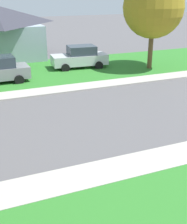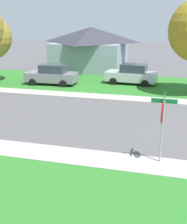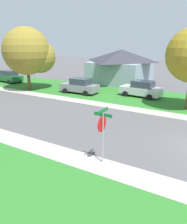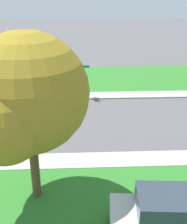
% 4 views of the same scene
% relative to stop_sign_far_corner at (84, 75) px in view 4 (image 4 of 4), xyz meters
% --- Properties ---
extents(ground_plane, '(120.00, 120.00, 0.00)m').
position_rel_stop_sign_far_corner_xyz_m(ground_plane, '(4.34, -4.57, -1.89)').
color(ground_plane, '#565456').
extents(sidewalk_west, '(1.40, 56.00, 0.10)m').
position_rel_stop_sign_far_corner_xyz_m(sidewalk_west, '(-0.36, 7.43, -1.84)').
color(sidewalk_west, '#ADA89E').
rests_on(sidewalk_west, ground).
extents(lawn_west, '(8.00, 56.00, 0.08)m').
position_rel_stop_sign_far_corner_xyz_m(lawn_west, '(-5.06, 7.43, -1.85)').
color(lawn_west, '#2D7528').
rests_on(lawn_west, ground).
extents(stop_sign_far_corner, '(0.92, 0.92, 2.77)m').
position_rel_stop_sign_far_corner_xyz_m(stop_sign_far_corner, '(0.00, 0.00, 0.00)').
color(stop_sign_far_corner, '#9E9EA3').
rests_on(stop_sign_far_corner, ground).
extents(car_silver_near_corner, '(2.29, 4.43, 1.76)m').
position_rel_stop_sign_far_corner_xyz_m(car_silver_near_corner, '(13.95, 2.79, -1.01)').
color(car_silver_near_corner, silver).
rests_on(car_silver_near_corner, ground).
extents(tree_sidewalk_near, '(4.82, 4.48, 6.85)m').
position_rel_stop_sign_far_corner_xyz_m(tree_sidewalk_near, '(11.85, -2.31, 2.57)').
color(tree_sidewalk_near, brown).
rests_on(tree_sidewalk_near, ground).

